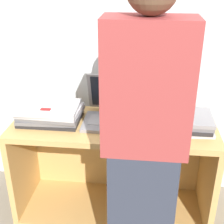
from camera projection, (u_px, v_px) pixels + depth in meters
wall_back at (119, 30)px, 2.06m from camera, size 8.00×0.05×2.40m
cart at (114, 163)px, 2.17m from camera, size 1.29×0.50×0.68m
laptop_open at (114, 112)px, 1.99m from camera, size 0.38×0.35×0.28m
laptop_stack_left at (50, 113)px, 1.98m from camera, size 0.40×0.29×0.11m
laptop_stack_right at (179, 121)px, 1.91m from camera, size 0.40×0.28×0.09m
person at (144, 143)px, 1.50m from camera, size 0.40×0.53×1.62m
inventory_tag at (46, 109)px, 1.90m from camera, size 0.06×0.02×0.01m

